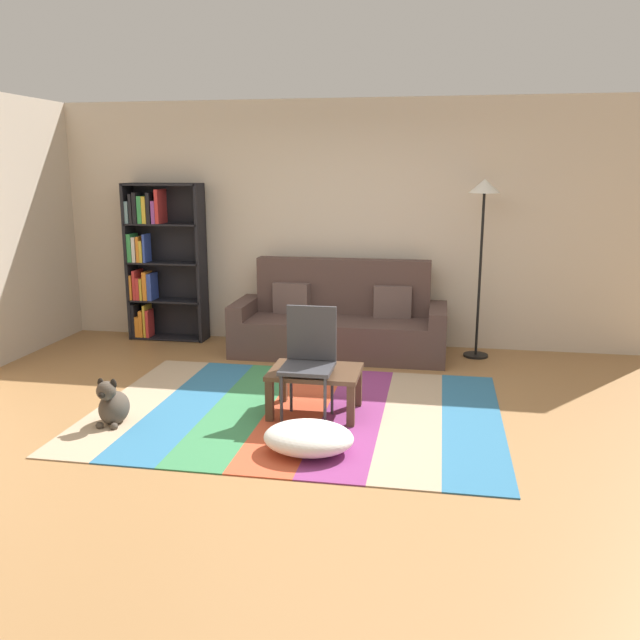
{
  "coord_description": "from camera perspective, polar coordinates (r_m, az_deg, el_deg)",
  "views": [
    {
      "loc": [
        0.98,
        -4.9,
        1.97
      ],
      "look_at": [
        -0.04,
        0.78,
        0.65
      ],
      "focal_mm": 37.49,
      "sensor_mm": 36.0,
      "label": 1
    }
  ],
  "objects": [
    {
      "name": "back_wall",
      "position": [
        7.54,
        2.7,
        8.15
      ],
      "size": [
        6.8,
        0.1,
        2.7
      ],
      "primitive_type": "cube",
      "color": "beige",
      "rests_on": "ground_plane"
    },
    {
      "name": "bookshelf",
      "position": [
        7.96,
        -13.73,
        5.0
      ],
      "size": [
        0.9,
        0.28,
        1.8
      ],
      "color": "black",
      "rests_on": "ground_plane"
    },
    {
      "name": "dog",
      "position": [
        5.49,
        -17.28,
        -6.95
      ],
      "size": [
        0.22,
        0.35,
        0.4
      ],
      "color": "#473D33",
      "rests_on": "ground_plane"
    },
    {
      "name": "folding_chair",
      "position": [
        5.28,
        -0.91,
        -2.88
      ],
      "size": [
        0.4,
        0.4,
        0.9
      ],
      "rotation": [
        0.0,
        0.0,
        -0.59
      ],
      "color": "#38383D",
      "rests_on": "ground_plane"
    },
    {
      "name": "pouf",
      "position": [
        4.76,
        -0.98,
        -10.02
      ],
      "size": [
        0.64,
        0.52,
        0.21
      ],
      "primitive_type": "ellipsoid",
      "color": "white",
      "rests_on": "rug"
    },
    {
      "name": "tv_remote",
      "position": [
        5.47,
        -1.33,
        -3.93
      ],
      "size": [
        0.07,
        0.15,
        0.02
      ],
      "primitive_type": "cube",
      "rotation": [
        0.0,
        0.0,
        0.15
      ],
      "color": "black",
      "rests_on": "coffee_table"
    },
    {
      "name": "rug",
      "position": [
        5.56,
        -2.03,
        -7.83
      ],
      "size": [
        3.31,
        2.43,
        0.01
      ],
      "color": "tan",
      "rests_on": "ground_plane"
    },
    {
      "name": "couch",
      "position": [
        7.19,
        1.69,
        -0.26
      ],
      "size": [
        2.26,
        0.8,
        1.0
      ],
      "color": "#4C3833",
      "rests_on": "ground_plane"
    },
    {
      "name": "coffee_table",
      "position": [
        5.42,
        -0.41,
        -4.9
      ],
      "size": [
        0.73,
        0.55,
        0.37
      ],
      "color": "#513826",
      "rests_on": "rug"
    },
    {
      "name": "ground_plane",
      "position": [
        5.37,
        -1.07,
        -8.62
      ],
      "size": [
        14.0,
        14.0,
        0.0
      ],
      "primitive_type": "plane",
      "color": "#9E7042"
    },
    {
      "name": "standing_lamp",
      "position": [
        7.08,
        13.78,
        9.13
      ],
      "size": [
        0.32,
        0.32,
        1.86
      ],
      "color": "black",
      "rests_on": "ground_plane"
    }
  ]
}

